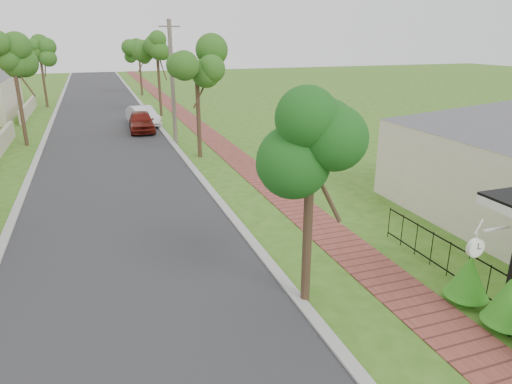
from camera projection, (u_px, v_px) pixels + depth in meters
ground at (301, 345)px, 9.51m from camera, size 160.00×160.00×0.00m
road at (109, 147)px, 26.40m from camera, size 7.00×120.00×0.02m
kerb_right at (172, 142)px, 27.55m from camera, size 0.30×120.00×0.10m
kerb_left at (40, 152)px, 25.25m from camera, size 0.30×120.00×0.10m
sidewalk at (213, 139)px, 28.36m from camera, size 1.50×120.00×0.03m
picket_fence at (488, 282)px, 10.87m from camera, size 0.03×8.02×1.00m
street_trees at (99, 60)px, 31.06m from camera, size 10.70×37.65×5.89m
parked_car_red at (141, 122)px, 30.37m from camera, size 1.78×4.03×1.35m
parked_car_white at (143, 116)px, 32.47m from camera, size 2.21×4.24×1.33m
near_tree at (311, 147)px, 9.85m from camera, size 1.87×1.87×4.80m
utility_pole at (172, 82)px, 26.39m from camera, size 1.20×0.24×6.99m
station_clock at (477, 246)px, 9.50m from camera, size 1.06×0.13×0.59m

